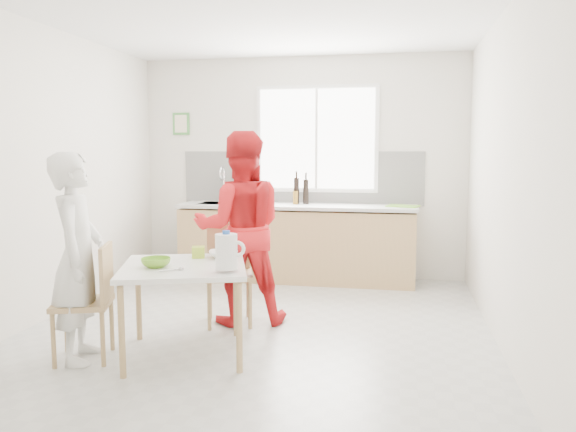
% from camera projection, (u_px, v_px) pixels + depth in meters
% --- Properties ---
extents(ground, '(4.50, 4.50, 0.00)m').
position_uv_depth(ground, '(257.00, 330.00, 4.91)').
color(ground, '#B7B7B2').
rests_on(ground, ground).
extents(room_shell, '(4.50, 4.50, 4.50)m').
position_uv_depth(room_shell, '(256.00, 141.00, 4.72)').
color(room_shell, silver).
rests_on(room_shell, ground).
extents(window, '(1.50, 0.06, 1.30)m').
position_uv_depth(window, '(317.00, 139.00, 6.84)').
color(window, white).
rests_on(window, room_shell).
extents(backsplash, '(3.00, 0.02, 0.65)m').
position_uv_depth(backsplash, '(301.00, 178.00, 6.95)').
color(backsplash, white).
rests_on(backsplash, room_shell).
extents(picture_frame, '(0.22, 0.03, 0.28)m').
position_uv_depth(picture_frame, '(181.00, 124.00, 7.16)').
color(picture_frame, '#499543').
rests_on(picture_frame, room_shell).
extents(kitchen_counter, '(2.84, 0.64, 1.37)m').
position_uv_depth(kitchen_counter, '(296.00, 246.00, 6.76)').
color(kitchen_counter, tan).
rests_on(kitchen_counter, ground).
extents(dining_table, '(1.15, 1.15, 0.70)m').
position_uv_depth(dining_table, '(184.00, 274.00, 4.25)').
color(dining_table, white).
rests_on(dining_table, ground).
extents(chair_left, '(0.50, 0.50, 0.87)m').
position_uv_depth(chair_left, '(91.00, 297.00, 4.19)').
color(chair_left, tan).
rests_on(chair_left, ground).
extents(chair_far, '(0.52, 0.52, 0.90)m').
position_uv_depth(chair_far, '(229.00, 268.00, 5.11)').
color(chair_far, tan).
rests_on(chair_far, ground).
extents(person_white, '(0.53, 0.65, 1.55)m').
position_uv_depth(person_white, '(78.00, 258.00, 4.14)').
color(person_white, white).
rests_on(person_white, ground).
extents(person_red, '(1.00, 0.88, 1.73)m').
position_uv_depth(person_red, '(240.00, 228.00, 5.05)').
color(person_red, red).
rests_on(person_red, ground).
extents(bowl_green, '(0.27, 0.27, 0.07)m').
position_uv_depth(bowl_green, '(156.00, 262.00, 4.16)').
color(bowl_green, '#70B329').
rests_on(bowl_green, dining_table).
extents(bowl_white, '(0.29, 0.29, 0.06)m').
position_uv_depth(bowl_white, '(223.00, 254.00, 4.52)').
color(bowl_white, white).
rests_on(bowl_white, dining_table).
extents(milk_jug, '(0.22, 0.16, 0.28)m').
position_uv_depth(milk_jug, '(227.00, 251.00, 3.98)').
color(milk_jug, white).
rests_on(milk_jug, dining_table).
extents(green_box, '(0.13, 0.13, 0.09)m').
position_uv_depth(green_box, '(198.00, 252.00, 4.52)').
color(green_box, '#ABD130').
rests_on(green_box, dining_table).
extents(spoon, '(0.13, 0.11, 0.01)m').
position_uv_depth(spoon, '(170.00, 270.00, 4.01)').
color(spoon, '#A5A5AA').
rests_on(spoon, dining_table).
extents(cutting_board, '(0.41, 0.34, 0.01)m').
position_uv_depth(cutting_board, '(403.00, 206.00, 6.46)').
color(cutting_board, '#70BE2C').
rests_on(cutting_board, kitchen_counter).
extents(wine_bottle_a, '(0.07, 0.07, 0.32)m').
position_uv_depth(wine_bottle_a, '(296.00, 191.00, 6.75)').
color(wine_bottle_a, black).
rests_on(wine_bottle_a, kitchen_counter).
extents(wine_bottle_b, '(0.07, 0.07, 0.30)m').
position_uv_depth(wine_bottle_b, '(306.00, 192.00, 6.75)').
color(wine_bottle_b, black).
rests_on(wine_bottle_b, kitchen_counter).
extents(jar_amber, '(0.06, 0.06, 0.16)m').
position_uv_depth(jar_amber, '(295.00, 198.00, 6.73)').
color(jar_amber, brown).
rests_on(jar_amber, kitchen_counter).
extents(soap_bottle, '(0.11, 0.11, 0.20)m').
position_uv_depth(soap_bottle, '(259.00, 195.00, 6.86)').
color(soap_bottle, '#999999').
rests_on(soap_bottle, kitchen_counter).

